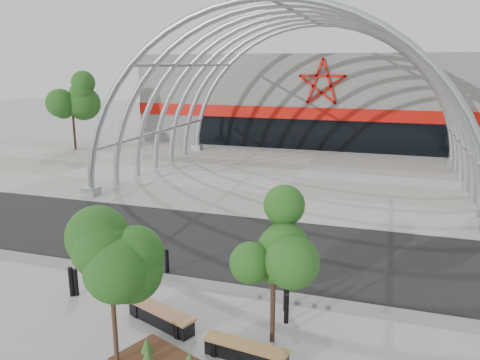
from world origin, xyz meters
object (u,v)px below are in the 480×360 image
object	(u,v)px
bench_1	(246,352)
street_tree_0	(110,266)
bench_0	(161,317)
bollard_2	(167,261)
street_tree_1	(274,240)

from	to	relation	value
bench_1	street_tree_0	bearing A→B (deg)	-158.97
bench_0	bench_1	distance (m)	2.88
bollard_2	street_tree_1	bearing A→B (deg)	-32.94
street_tree_0	bollard_2	world-z (taller)	street_tree_0
street_tree_1	bollard_2	size ratio (longest dim) A/B	4.60
street_tree_0	street_tree_1	world-z (taller)	street_tree_1
bench_0	street_tree_0	bearing A→B (deg)	-95.01
street_tree_0	bench_1	size ratio (longest dim) A/B	1.64
street_tree_0	bench_1	bearing A→B (deg)	21.03
street_tree_1	bench_1	bearing A→B (deg)	-112.28
street_tree_0	street_tree_1	bearing A→B (deg)	32.61
street_tree_0	street_tree_1	xyz separation A→B (m)	(3.34, 2.14, 0.24)
bench_0	bollard_2	bearing A→B (deg)	113.51
bench_0	bollard_2	xyz separation A→B (m)	(-1.35, 3.11, 0.19)
bench_0	bollard_2	distance (m)	3.39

